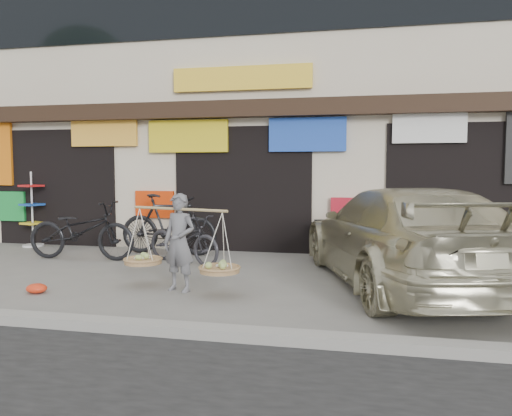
% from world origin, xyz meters
% --- Properties ---
extents(ground, '(70.00, 70.00, 0.00)m').
position_xyz_m(ground, '(0.00, 0.00, 0.00)').
color(ground, slate).
rests_on(ground, ground).
extents(kerb, '(70.00, 0.25, 0.12)m').
position_xyz_m(kerb, '(0.00, -2.00, 0.06)').
color(kerb, gray).
rests_on(kerb, ground).
extents(shophouse_block, '(14.00, 6.32, 7.00)m').
position_xyz_m(shophouse_block, '(-0.00, 6.42, 3.45)').
color(shophouse_block, beige).
rests_on(shophouse_block, ground).
extents(street_vendor, '(1.89, 0.94, 1.44)m').
position_xyz_m(street_vendor, '(-0.07, -0.15, 0.65)').
color(street_vendor, slate).
rests_on(street_vendor, ground).
extents(bike_0, '(2.24, 0.86, 1.16)m').
position_xyz_m(bike_0, '(-2.88, 1.87, 0.58)').
color(bike_0, black).
rests_on(bike_0, ground).
extents(bike_1, '(2.12, 0.65, 1.27)m').
position_xyz_m(bike_1, '(-1.42, 2.76, 0.63)').
color(bike_1, black).
rests_on(bike_1, ground).
extents(bike_2, '(1.87, 1.30, 0.93)m').
position_xyz_m(bike_2, '(-0.77, 1.90, 0.47)').
color(bike_2, '#2D2C32').
rests_on(bike_2, ground).
extents(suv, '(3.55, 5.63, 1.52)m').
position_xyz_m(suv, '(3.14, 0.87, 0.76)').
color(suv, beige).
rests_on(suv, ground).
extents(display_rack, '(0.51, 0.51, 1.73)m').
position_xyz_m(display_rack, '(-4.90, 3.14, 0.70)').
color(display_rack, silver).
rests_on(display_rack, ground).
extents(red_bag, '(0.31, 0.25, 0.14)m').
position_xyz_m(red_bag, '(-2.05, -0.71, 0.07)').
color(red_bag, red).
rests_on(red_bag, ground).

